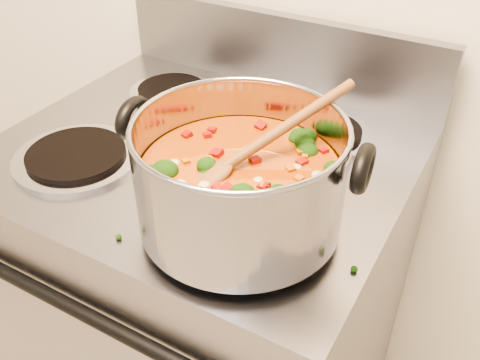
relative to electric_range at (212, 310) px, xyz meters
name	(u,v)px	position (x,y,z in m)	size (l,w,h in m)	color
electric_range	(212,310)	(0.00, 0.00, 0.00)	(0.74, 0.67, 1.08)	gray
stockpot	(240,180)	(0.17, -0.16, 0.54)	(0.36, 0.30, 0.18)	#94939A
wooden_spoon	(249,151)	(0.18, -0.15, 0.59)	(0.16, 0.24, 0.11)	brown
cooktop_crumbs	(256,258)	(0.22, -0.21, 0.46)	(0.27, 0.24, 0.01)	black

